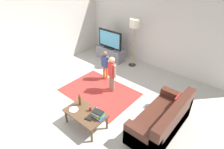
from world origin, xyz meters
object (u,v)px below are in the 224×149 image
soda_can (90,109)px  book_stack (98,114)px  tv (110,40)px  plate (74,109)px  floor_lamp (135,26)px  child_near_tv (105,63)px  tv_stand (110,53)px  bottle (80,100)px  child_center (112,71)px  couch (163,121)px  tv_remote (88,119)px  coffee_table (86,114)px

soda_can → book_stack: bearing=-5.1°
tv → plate: tv is taller
soda_can → plate: 0.41m
soda_can → plate: soda_can is taller
floor_lamp → child_near_tv: 1.68m
child_near_tv → tv_stand: bearing=124.8°
tv_stand → plate: bearing=-62.8°
bottle → child_center: bearing=97.1°
couch → bottle: couch is taller
child_near_tv → tv: bearing=125.3°
tv_stand → tv: bearing=-90.0°
child_center → book_stack: child_center is taller
book_stack → plate: bearing=-160.3°
couch → tv_stand: bearing=149.1°
child_center → tv_remote: bearing=-66.8°
coffee_table → soda_can: size_ratio=8.33×
child_center → bottle: 1.42m
plate → child_near_tv: bearing=111.9°
bottle → tv: bearing=118.8°
couch → tv_remote: couch is taller
couch → soda_can: couch is taller
coffee_table → plate: plate is taller
tv → child_center: tv is taller
child_near_tv → coffee_table: bearing=-60.0°
soda_can → plate: size_ratio=0.55×
child_center → tv_remote: 1.79m
child_near_tv → child_center: size_ratio=0.89×
tv → coffee_table: bearing=-57.9°
couch → soda_can: (-1.43, -0.95, 0.19)m
plate → couch: bearing=34.1°
plate → tv: bearing=117.4°
couch → plate: (-1.76, -1.19, 0.14)m
tv → soda_can: (1.99, -2.97, -0.37)m
bottle → plate: bearing=-84.7°
bottle → tv_remote: bearing=-22.9°
tv_stand → bottle: bottle is taller
floor_lamp → plate: 3.62m
child_near_tv → book_stack: child_near_tv is taller
soda_can → child_near_tv: bearing=122.8°
floor_lamp → book_stack: size_ratio=6.10×
coffee_table → child_center: bearing=107.5°
child_near_tv → soda_can: child_near_tv is taller
tv_stand → child_center: bearing=-47.6°
coffee_table → book_stack: 0.36m
tv_stand → child_center: child_center is taller
floor_lamp → plate: floor_lamp is taller
book_stack → soda_can: size_ratio=2.43×
tv → soda_can: size_ratio=9.17×
child_near_tv → coffee_table: 2.18m
couch → bottle: size_ratio=5.53×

